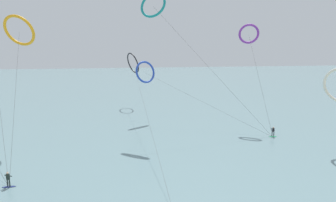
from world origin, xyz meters
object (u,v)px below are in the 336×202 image
Objects in this scene: kite_amber at (19,31)px; kite_violet at (249,34)px; surfer_emerald at (273,132)px; kite_charcoal at (133,63)px; kite_teal at (153,5)px; surfer_navy at (8,180)px; kite_cobalt at (145,72)px.

kite_amber reaches higher than kite_violet.
kite_amber is (-39.28, 4.33, 16.34)m from surfer_emerald.
kite_teal reaches higher than kite_charcoal.
kite_teal reaches higher than surfer_navy.
surfer_navy is 0.07× the size of kite_teal.
kite_amber is at bearing 178.58° from kite_cobalt.
surfer_emerald is 38.28m from kite_charcoal.
kite_cobalt reaches higher than surfer_emerald.
surfer_emerald is at bearing 40.17° from surfer_navy.
kite_violet reaches higher than kite_cobalt.
kite_teal is (20.19, 2.44, 4.46)m from kite_amber.
kite_charcoal reaches higher than kite_cobalt.
surfer_emerald is 26.20m from kite_cobalt.
surfer_emerald is 38.60m from surfer_navy.
kite_amber reaches higher than surfer_emerald.
kite_charcoal is at bearing 130.77° from kite_teal.
kite_charcoal is 2.73× the size of kite_amber.
kite_teal is at bearing -152.66° from kite_amber.
kite_violet is at bearing 41.05° from kite_teal.
kite_cobalt reaches higher than surfer_navy.
kite_teal reaches higher than surfer_emerald.
kite_teal is (2.32, -23.30, 10.67)m from kite_charcoal.
kite_violet is at bearing -153.09° from kite_amber.
kite_teal is (0.71, -7.74, 11.66)m from kite_cobalt.
surfer_emerald is 0.08× the size of kite_cobalt.
kite_charcoal is 2.23× the size of kite_teal.
kite_amber is (-2.31, 15.45, 16.34)m from surfer_navy.
surfer_navy is at bearing -152.83° from kite_cobalt.
surfer_navy is 44.16m from kite_violet.
kite_charcoal is 15.67m from kite_cobalt.
kite_amber reaches higher than kite_cobalt.
kite_teal is at bearing 5.17° from surfer_emerald.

